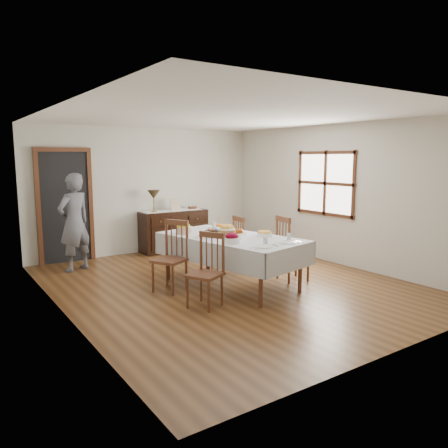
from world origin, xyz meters
TOP-DOWN VIEW (x-y plane):
  - ground at (0.00, 0.00)m, footprint 6.00×6.00m
  - room_shell at (-0.15, 0.42)m, footprint 5.02×6.02m
  - dining_table at (-0.03, -0.13)m, footprint 1.61×2.48m
  - chair_left_near at (-0.82, -0.69)m, footprint 0.55×0.55m
  - chair_left_far at (-0.88, 0.21)m, footprint 0.59×0.59m
  - chair_right_near at (0.96, -0.40)m, footprint 0.52×0.52m
  - chair_right_far at (0.74, 0.54)m, footprint 0.45×0.45m
  - sideboard at (0.47, 2.72)m, footprint 1.45×0.53m
  - person at (-1.75, 2.20)m, footprint 0.68×0.57m
  - bread_basket at (-0.09, -0.11)m, footprint 0.27×0.27m
  - egg_basket at (-0.08, 0.27)m, footprint 0.28×0.28m
  - ham_platter_a at (-0.37, 0.05)m, footprint 0.31×0.31m
  - ham_platter_b at (0.21, 0.00)m, footprint 0.29×0.29m
  - beet_bowl at (-0.31, -0.56)m, footprint 0.23×0.23m
  - carrot_bowl at (0.18, 0.43)m, footprint 0.21×0.21m
  - pineapple_bowl at (-0.51, 0.50)m, footprint 0.22×0.22m
  - casserole_dish at (0.43, -0.38)m, footprint 0.24×0.24m
  - butter_dish at (-0.12, -0.37)m, footprint 0.16×0.12m
  - setting_left at (-0.07, -0.98)m, footprint 0.44×0.31m
  - setting_right at (0.41, -0.94)m, footprint 0.44×0.31m
  - glass_far_a at (-0.35, 0.57)m, footprint 0.07×0.07m
  - glass_far_b at (0.20, 0.70)m, footprint 0.07×0.07m
  - runner at (0.44, 2.73)m, footprint 1.30×0.35m
  - table_lamp at (0.01, 2.68)m, footprint 0.26×0.26m
  - picture_frame at (0.51, 2.70)m, footprint 0.22×0.08m
  - deco_bowl at (0.96, 2.75)m, footprint 0.20×0.20m

SIDE VIEW (x-z plane):
  - ground at x=0.00m, z-range 0.00..0.00m
  - sideboard at x=0.47m, z-range 0.00..0.87m
  - chair_right_far at x=0.74m, z-range 0.01..0.97m
  - chair_left_near at x=-0.82m, z-range 0.01..1.00m
  - chair_left_far at x=-0.88m, z-range 0.01..1.06m
  - chair_right_near at x=0.96m, z-range 0.01..1.07m
  - dining_table at x=-0.03m, z-range 0.30..1.09m
  - setting_left at x=-0.07m, z-range 0.76..0.86m
  - setting_right at x=0.41m, z-range 0.76..0.86m
  - ham_platter_b at x=0.21m, z-range 0.76..0.87m
  - ham_platter_a at x=-0.37m, z-range 0.76..0.87m
  - butter_dish at x=-0.12m, z-range 0.79..0.86m
  - egg_basket at x=-0.08m, z-range 0.77..0.87m
  - casserole_dish at x=0.43m, z-range 0.78..0.86m
  - carrot_bowl at x=0.18m, z-range 0.78..0.88m
  - glass_far_a at x=-0.35m, z-range 0.79..0.88m
  - glass_far_b at x=0.20m, z-range 0.79..0.90m
  - beet_bowl at x=-0.31m, z-range 0.78..0.93m
  - pineapple_bowl at x=-0.51m, z-range 0.78..0.93m
  - bread_basket at x=-0.09m, z-range 0.78..0.97m
  - runner at x=0.44m, z-range 0.87..0.88m
  - deco_bowl at x=0.96m, z-range 0.87..0.93m
  - person at x=-1.75m, z-range 0.00..1.84m
  - picture_frame at x=0.51m, z-range 0.87..1.15m
  - table_lamp at x=0.01m, z-range 0.99..1.45m
  - room_shell at x=-0.15m, z-range 0.32..2.97m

